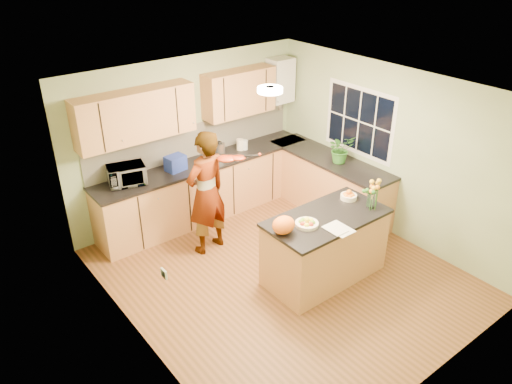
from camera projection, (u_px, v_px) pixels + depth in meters
floor at (282, 274)px, 6.69m from camera, size 4.50×4.50×0.00m
ceiling at (287, 93)px, 5.52m from camera, size 4.00×4.50×0.02m
wall_back at (189, 138)px, 7.67m from camera, size 4.00×0.02×2.50m
wall_front at (446, 283)px, 4.54m from camera, size 4.00×0.02×2.50m
wall_left at (134, 249)px, 5.02m from camera, size 0.02×4.50×2.50m
wall_right at (389, 152)px, 7.19m from camera, size 0.02×4.50×2.50m
back_counter at (207, 188)px, 7.88m from camera, size 3.64×0.62×0.94m
right_counter at (328, 185)px, 7.99m from camera, size 0.62×2.24×0.94m
splashback at (195, 140)px, 7.74m from camera, size 3.60×0.02×0.52m
upper_cabinets at (182, 105)px, 7.18m from camera, size 3.20×0.34×0.70m
boiler at (280, 80)px, 8.18m from camera, size 0.40×0.30×0.86m
window_right at (359, 121)px, 7.47m from camera, size 0.01×1.30×1.05m
light_switch at (164, 274)px, 4.59m from camera, size 0.02×0.09×0.09m
ceiling_lamp at (270, 90)px, 5.75m from camera, size 0.30×0.30×0.07m
peninsula_island at (325, 247)px, 6.45m from camera, size 1.60×0.82×0.92m
fruit_dish at (307, 223)px, 6.03m from camera, size 0.28×0.28×0.10m
orange_bowl at (349, 195)px, 6.62m from camera, size 0.22×0.22×0.13m
flower_vase at (373, 186)px, 6.30m from camera, size 0.25×0.25×0.47m
orange_bag at (284, 225)px, 5.85m from camera, size 0.30×0.26×0.22m
papers at (339, 229)px, 5.97m from camera, size 0.25×0.33×0.01m
violinist at (206, 193)px, 6.82m from camera, size 0.72×0.53×1.80m
violin at (226, 159)px, 6.52m from camera, size 0.63×0.55×0.16m
microwave at (126, 175)px, 6.92m from camera, size 0.57×0.45×0.28m
blue_box at (175, 163)px, 7.33m from camera, size 0.31×0.25×0.23m
kettle at (220, 149)px, 7.75m from camera, size 0.16×0.16×0.31m
jar_cream at (240, 145)px, 8.01m from camera, size 0.13×0.13×0.18m
jar_white at (245, 145)px, 8.03m from camera, size 0.13×0.13×0.16m
potted_plant at (341, 149)px, 7.53m from camera, size 0.47×0.43×0.44m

